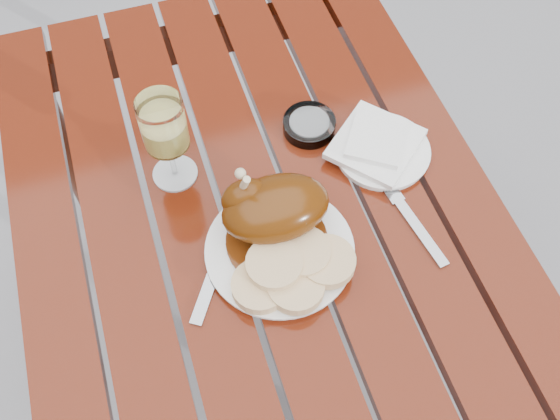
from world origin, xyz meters
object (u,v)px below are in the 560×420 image
at_px(ashtray, 309,125).
at_px(dinner_plate, 280,251).
at_px(side_plate, 382,151).
at_px(wine_glass, 167,141).
at_px(table, 268,314).

bearing_deg(ashtray, dinner_plate, -119.78).
xyz_separation_m(dinner_plate, side_plate, (0.23, 0.14, -0.00)).
bearing_deg(ashtray, wine_glass, -174.86).
bearing_deg(side_plate, dinner_plate, -150.11).
bearing_deg(wine_glass, dinner_plate, -58.51).
height_order(wine_glass, ashtray, wine_glass).
height_order(table, dinner_plate, dinner_plate).
height_order(side_plate, ashtray, ashtray).
distance_m(wine_glass, side_plate, 0.38).
distance_m(table, dinner_plate, 0.39).
xyz_separation_m(wine_glass, ashtray, (0.26, 0.02, -0.08)).
height_order(dinner_plate, side_plate, dinner_plate).
height_order(table, side_plate, side_plate).
xyz_separation_m(table, side_plate, (0.24, 0.08, 0.38)).
bearing_deg(side_plate, wine_glass, 169.08).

